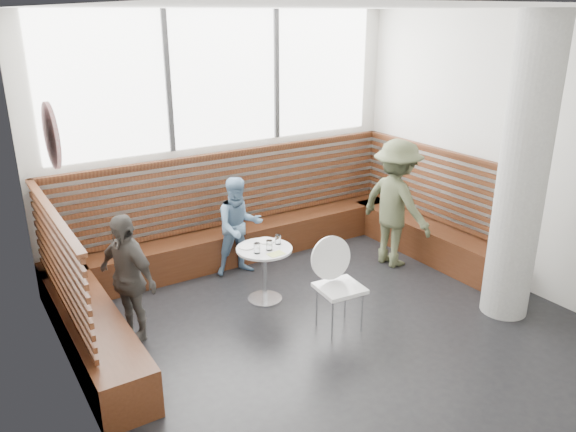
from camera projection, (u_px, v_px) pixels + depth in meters
room at (344, 187)px, 5.32m from camera, size 5.00×5.00×3.20m
booth at (255, 242)px, 7.13m from camera, size 5.00×2.50×1.44m
concrete_column at (523, 173)px, 5.77m from camera, size 0.50×0.50×3.20m
wall_art at (51, 136)px, 4.15m from camera, size 0.03×0.50×0.50m
cafe_table at (264, 263)px, 6.39m from camera, size 0.64×0.64×0.66m
cafe_chair at (336, 277)px, 5.82m from camera, size 0.47×0.46×0.98m
adult_man at (396, 204)px, 7.23m from camera, size 0.71×1.13×1.67m
child_back at (239, 226)px, 7.02m from camera, size 0.69×0.58×1.27m
child_left at (127, 278)px, 5.57m from camera, size 0.60×0.86×1.35m
plate_near at (247, 247)px, 6.34m from camera, size 0.19×0.19×0.01m
plate_far at (266, 241)px, 6.51m from camera, size 0.21×0.21×0.01m
glass_left at (257, 248)px, 6.17m from camera, size 0.07×0.07×0.12m
glass_mid at (269, 245)px, 6.25m from camera, size 0.07×0.07×0.12m
glass_right at (278, 240)px, 6.42m from camera, size 0.07×0.07×0.11m
menu_card at (276, 254)px, 6.17m from camera, size 0.19×0.14×0.00m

